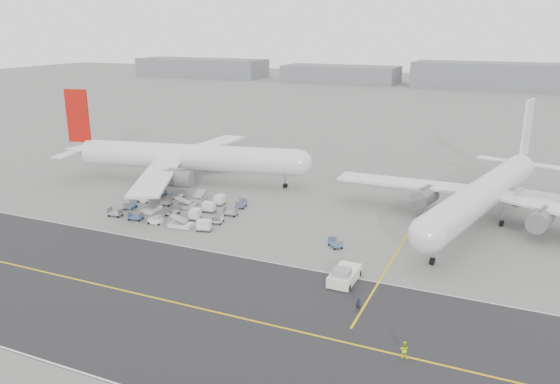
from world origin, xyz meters
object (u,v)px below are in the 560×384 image
at_px(airliner_a, 183,157).
at_px(airliner_b, 485,193).
at_px(pushback_tug, 344,275).
at_px(ground_crew_a, 359,305).
at_px(ground_crew_b, 404,350).

bearing_deg(airliner_a, airliner_b, -102.87).
distance_m(airliner_b, pushback_tug, 35.60).
relative_size(airliner_a, pushback_tug, 6.79).
height_order(airliner_a, pushback_tug, airliner_a).
distance_m(ground_crew_a, ground_crew_b, 10.28).
bearing_deg(airliner_b, ground_crew_a, -92.54).
height_order(airliner_a, airliner_b, airliner_a).
relative_size(airliner_b, ground_crew_a, 31.37).
relative_size(pushback_tug, ground_crew_b, 4.36).
relative_size(airliner_b, pushback_tug, 6.54).
xyz_separation_m(airliner_a, ground_crew_a, (51.24, -40.00, -4.82)).
bearing_deg(ground_crew_b, ground_crew_a, -46.36).
bearing_deg(ground_crew_a, ground_crew_b, -54.60).
xyz_separation_m(airliner_b, ground_crew_a, (-11.10, -38.76, -4.64)).
bearing_deg(ground_crew_b, pushback_tug, -51.96).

